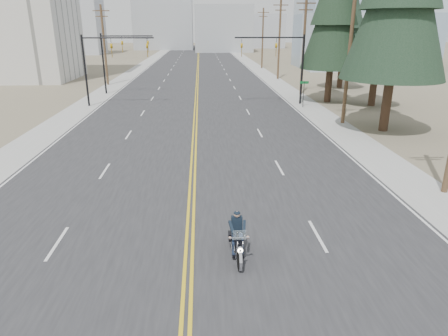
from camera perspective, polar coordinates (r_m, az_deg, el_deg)
ground_plane at (r=12.35m, az=-5.39°, el=-19.46°), size 400.00×400.00×0.00m
road at (r=79.97m, az=-3.76°, el=13.99°), size 20.00×200.00×0.01m
sidewalk_left at (r=80.87m, az=-12.17°, el=13.67°), size 3.00×200.00×0.01m
sidewalk_right at (r=80.71m, az=4.68°, el=14.02°), size 3.00×200.00×0.01m
traffic_mast_left at (r=42.76m, az=-16.72°, el=15.02°), size 7.10×0.26×7.00m
traffic_mast_right at (r=42.53m, az=8.48°, el=15.58°), size 7.10×0.26×7.00m
traffic_mast_far at (r=50.64m, az=-15.07°, el=15.69°), size 6.10×0.26×7.00m
street_sign at (r=41.33m, az=11.34°, el=10.93°), size 0.90×0.06×2.62m
utility_pole_b at (r=34.76m, az=17.53°, el=15.80°), size 2.20×0.30×11.50m
utility_pole_c at (r=49.11m, az=11.31°, el=16.87°), size 2.20×0.30×11.00m
utility_pole_d at (r=63.75m, az=7.92°, el=17.82°), size 2.20×0.30×11.50m
utility_pole_e at (r=80.51m, az=5.54°, el=18.07°), size 2.20×0.30×11.00m
utility_pole_left at (r=59.09m, az=-16.74°, el=16.60°), size 2.20×0.30×10.50m
glass_building at (r=85.61m, az=19.51°, el=20.06°), size 24.00×16.00×20.00m
haze_bldg_a at (r=129.60m, az=-20.46°, el=19.89°), size 14.00×12.00×22.00m
haze_bldg_b at (r=134.80m, az=-0.11°, el=19.28°), size 18.00×14.00×14.00m
haze_bldg_c at (r=125.94m, az=15.92°, el=19.47°), size 16.00×12.00×18.00m
haze_bldg_d at (r=150.21m, az=-8.66°, el=21.39°), size 20.00×15.00×26.00m
haze_bldg_e at (r=161.46m, az=5.75°, el=18.88°), size 14.00×14.00×12.00m
haze_bldg_f at (r=148.46m, az=-24.45°, el=18.05°), size 12.00×12.00×16.00m
motorcyclist at (r=14.16m, az=1.95°, el=-9.74°), size 0.94×2.14×1.66m
conifer_mid at (r=43.90m, az=21.71°, el=19.88°), size 5.85×5.85×15.61m
conifer_tall at (r=44.81m, az=15.68°, el=22.01°), size 6.37×6.37×17.70m
conifer_far at (r=56.10m, az=17.13°, el=20.83°), size 6.35×6.35×17.00m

